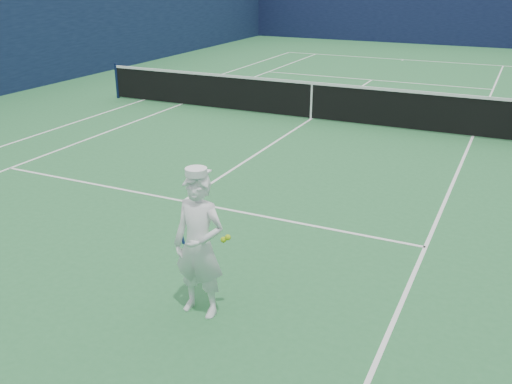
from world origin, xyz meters
TOP-DOWN VIEW (x-y plane):
  - ground at (0.00, 0.00)m, footprint 80.00×80.00m
  - court_markings at (0.00, 0.00)m, footprint 11.03×23.83m
  - windscreen_fence at (0.00, 0.00)m, footprint 20.12×36.12m
  - tennis_net at (0.00, 0.00)m, footprint 12.88×0.09m
  - tennis_player at (2.02, -9.21)m, footprint 0.77×0.46m

SIDE VIEW (x-z plane):
  - ground at x=0.00m, z-range 0.00..0.00m
  - court_markings at x=0.00m, z-range 0.00..0.01m
  - tennis_net at x=0.00m, z-range 0.02..1.09m
  - tennis_player at x=2.02m, z-range -0.02..1.76m
  - windscreen_fence at x=0.00m, z-range 0.00..4.00m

